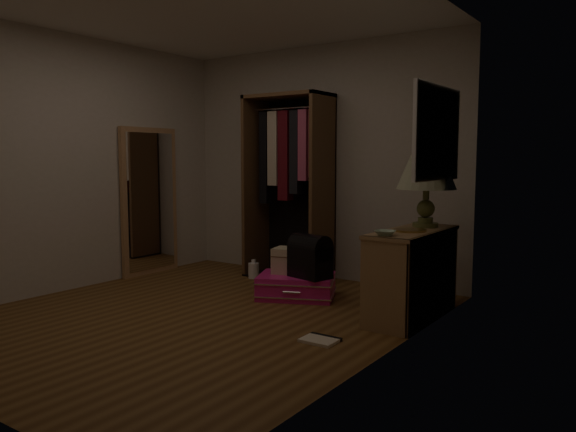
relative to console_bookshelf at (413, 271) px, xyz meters
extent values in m
plane|color=brown|center=(-1.53, -1.04, -0.39)|extent=(4.00, 4.00, 0.00)
cube|color=beige|center=(-1.53, 0.96, 0.91)|extent=(3.50, 0.02, 2.60)
cube|color=beige|center=(0.22, -1.04, 0.91)|extent=(0.02, 4.00, 2.60)
cube|color=beige|center=(-3.28, -1.04, 0.91)|extent=(0.02, 4.00, 2.60)
cube|color=white|center=(-1.53, -1.04, 2.21)|extent=(3.50, 4.00, 0.01)
cube|color=white|center=(0.20, -0.04, 1.16)|extent=(0.03, 0.96, 0.76)
cube|color=black|center=(0.19, -0.04, 1.16)|extent=(0.03, 0.90, 0.70)
cube|color=silver|center=(0.18, -0.04, 0.85)|extent=(0.01, 0.88, 0.02)
cube|color=silver|center=(0.18, -0.04, 0.93)|extent=(0.01, 0.88, 0.02)
cube|color=silver|center=(0.18, -0.04, 1.00)|extent=(0.01, 0.88, 0.02)
cube|color=silver|center=(0.18, -0.04, 1.08)|extent=(0.01, 0.88, 0.02)
cube|color=silver|center=(0.18, -0.04, 1.16)|extent=(0.01, 0.88, 0.02)
cube|color=silver|center=(0.18, -0.04, 1.24)|extent=(0.01, 0.88, 0.02)
cube|color=silver|center=(0.18, -0.04, 1.31)|extent=(0.01, 0.88, 0.02)
cube|color=silver|center=(0.18, -0.04, 1.39)|extent=(0.01, 0.88, 0.02)
cube|color=silver|center=(0.18, -0.04, 1.47)|extent=(0.01, 0.88, 0.02)
cube|color=#9B734B|center=(0.01, -0.58, -0.02)|extent=(0.40, 0.03, 0.75)
cube|color=#9B734B|center=(0.01, 0.49, -0.02)|extent=(0.40, 0.03, 0.75)
cube|color=#9B734B|center=(0.01, -0.04, -0.33)|extent=(0.40, 1.04, 0.03)
cube|color=#9B734B|center=(0.01, -0.04, 0.18)|extent=(0.40, 1.04, 0.03)
cube|color=#9B734B|center=(0.01, -0.04, 0.34)|extent=(0.42, 1.12, 0.03)
cube|color=brown|center=(0.20, -0.04, -0.02)|extent=(0.02, 1.10, 0.75)
cube|color=#9B734B|center=(0.00, 0.29, 0.25)|extent=(0.36, 0.38, 0.13)
cube|color=gray|center=(-0.08, -0.52, -0.18)|extent=(0.18, 0.03, 0.28)
cube|color=#4C3833|center=(-0.07, -0.47, -0.20)|extent=(0.19, 0.04, 0.24)
cube|color=#B7AD99|center=(-0.07, -0.43, -0.18)|extent=(0.18, 0.04, 0.28)
cube|color=brown|center=(-0.07, -0.38, -0.19)|extent=(0.19, 0.04, 0.26)
cube|color=#3F4C59|center=(-0.09, -0.34, -0.21)|extent=(0.15, 0.04, 0.22)
cube|color=gray|center=(-0.08, -0.30, -0.17)|extent=(0.18, 0.03, 0.30)
cube|color=#59594C|center=(-0.08, -0.25, -0.17)|extent=(0.17, 0.04, 0.29)
cube|color=#B2724C|center=(-0.07, -0.19, -0.18)|extent=(0.19, 0.05, 0.27)
cube|color=beige|center=(-0.06, -0.14, -0.18)|extent=(0.20, 0.03, 0.28)
cube|color=#332D38|center=(-0.06, -0.10, -0.19)|extent=(0.20, 0.04, 0.24)
cube|color=gray|center=(-0.06, -0.04, -0.16)|extent=(0.21, 0.05, 0.31)
cube|color=#4C3833|center=(-0.06, 0.01, -0.19)|extent=(0.20, 0.04, 0.25)
cube|color=#B7AD99|center=(-0.07, 0.05, -0.18)|extent=(0.19, 0.04, 0.27)
cube|color=brown|center=(-0.08, 0.10, -0.16)|extent=(0.16, 0.05, 0.32)
cube|color=#3F4C59|center=(-0.06, 0.16, -0.19)|extent=(0.22, 0.04, 0.25)
cube|color=gray|center=(-0.06, 0.21, -0.18)|extent=(0.21, 0.03, 0.28)
cube|color=#59594C|center=(-0.08, 0.24, -0.21)|extent=(0.17, 0.03, 0.22)
cube|color=#B2724C|center=(-0.08, 0.29, -0.18)|extent=(0.17, 0.04, 0.27)
cube|color=beige|center=(-0.08, 0.33, -0.19)|extent=(0.16, 0.03, 0.26)
cube|color=#332D38|center=(-0.08, 0.37, -0.17)|extent=(0.17, 0.04, 0.29)
cube|color=gray|center=(-0.07, 0.42, -0.18)|extent=(0.19, 0.03, 0.28)
cube|color=brown|center=(-2.24, 0.70, 0.63)|extent=(0.04, 0.50, 2.05)
cube|color=brown|center=(-1.33, 0.70, 0.63)|extent=(0.04, 0.50, 2.05)
cube|color=brown|center=(-1.78, 0.70, 1.64)|extent=(0.95, 0.50, 0.04)
cube|color=black|center=(-1.78, 0.93, 0.63)|extent=(0.95, 0.02, 2.05)
cube|color=black|center=(-1.78, 0.70, -0.38)|extent=(0.95, 0.50, 0.02)
cylinder|color=white|center=(-1.78, 0.70, 1.51)|extent=(0.87, 0.02, 0.02)
cube|color=black|center=(-2.09, 0.68, 0.96)|extent=(0.10, 0.10, 1.04)
cube|color=beige|center=(-1.95, 0.68, 1.07)|extent=(0.13, 0.12, 0.83)
cube|color=#590F19|center=(-1.81, 0.68, 0.98)|extent=(0.13, 0.13, 0.99)
cube|color=black|center=(-1.67, 0.68, 1.02)|extent=(0.11, 0.11, 0.91)
cube|color=#BF4C72|center=(-1.54, 0.68, 1.10)|extent=(0.11, 0.15, 0.76)
cube|color=maroon|center=(-1.40, 0.68, 1.12)|extent=(0.14, 0.13, 0.73)
cube|color=tan|center=(-3.24, -0.04, 0.46)|extent=(0.05, 0.80, 1.70)
cube|color=silver|center=(-3.21, -0.04, 0.46)|extent=(0.01, 0.68, 1.58)
cube|color=#DF1B81|center=(-1.19, -0.02, -0.28)|extent=(0.86, 0.76, 0.22)
cube|color=white|center=(-1.19, -0.02, -0.34)|extent=(0.89, 0.79, 0.01)
cube|color=white|center=(-1.19, -0.02, -0.22)|extent=(0.89, 0.79, 0.01)
cylinder|color=white|center=(-1.07, -0.27, -0.28)|extent=(0.16, 0.09, 0.02)
cube|color=beige|center=(-1.25, 0.01, -0.04)|extent=(0.41, 0.33, 0.25)
cube|color=brown|center=(-1.25, 0.01, 0.01)|extent=(0.42, 0.34, 0.01)
cylinder|color=white|center=(-1.25, 0.01, 0.09)|extent=(0.10, 0.04, 0.02)
cube|color=black|center=(-1.01, -0.05, -0.02)|extent=(0.43, 0.33, 0.29)
cylinder|color=black|center=(-1.01, -0.05, 0.13)|extent=(0.43, 0.33, 0.25)
cylinder|color=#515A2B|center=(0.01, 0.24, 0.38)|extent=(0.29, 0.29, 0.04)
cylinder|color=#515A2B|center=(0.01, 0.24, 0.42)|extent=(0.17, 0.17, 0.05)
sphere|color=#515A2B|center=(0.01, 0.24, 0.52)|extent=(0.21, 0.21, 0.16)
cylinder|color=#515A2B|center=(0.01, 0.24, 0.64)|extent=(0.07, 0.07, 0.09)
cone|color=beige|center=(0.01, 0.24, 0.85)|extent=(0.68, 0.68, 0.31)
cone|color=white|center=(0.01, 0.24, 0.85)|extent=(0.60, 0.60, 0.29)
cylinder|color=#A3813E|center=(0.01, -0.12, 0.37)|extent=(0.32, 0.32, 0.02)
imported|color=#A9CAAE|center=(-0.04, -0.47, 0.38)|extent=(0.19, 0.19, 0.04)
cylinder|color=white|center=(-2.08, 0.43, -0.31)|extent=(0.15, 0.15, 0.17)
cylinder|color=white|center=(-2.08, 0.43, -0.20)|extent=(0.06, 0.06, 0.04)
cube|color=#EDE2C7|center=(-0.30, -1.02, -0.38)|extent=(0.26, 0.21, 0.02)
cube|color=black|center=(-0.30, -0.93, -0.38)|extent=(0.26, 0.04, 0.02)
camera|label=1|loc=(1.81, -4.46, 0.96)|focal=35.00mm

